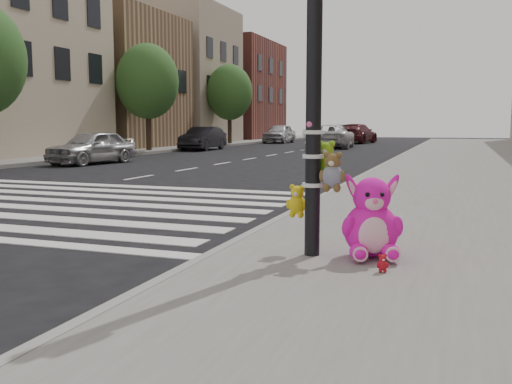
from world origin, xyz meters
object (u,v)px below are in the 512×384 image
at_px(red_teddy, 382,263).
at_px(car_white_near, 332,136).
at_px(signal_pole, 316,99).
at_px(pink_bunny, 372,223).
at_px(car_dark_far, 203,138).
at_px(car_silver_far, 92,147).

xyz_separation_m(red_teddy, car_white_near, (-6.90, 29.73, 0.50)).
xyz_separation_m(signal_pole, pink_bunny, (0.59, 0.08, -1.27)).
relative_size(pink_bunny, car_dark_far, 0.22).
distance_m(car_dark_far, car_white_near, 8.32).
bearing_deg(car_dark_far, signal_pole, -65.10).
bearing_deg(car_dark_far, car_white_near, 38.13).
distance_m(signal_pole, red_teddy, 1.80).
xyz_separation_m(red_teddy, car_dark_far, (-13.20, 24.30, 0.44)).
relative_size(pink_bunny, red_teddy, 5.10).
bearing_deg(car_dark_far, pink_bunny, -63.92).
bearing_deg(pink_bunny, signal_pole, 169.09).
distance_m(red_teddy, car_white_near, 30.52).
xyz_separation_m(car_dark_far, car_white_near, (6.30, 5.43, 0.06)).
height_order(car_silver_far, car_dark_far, car_dark_far).
bearing_deg(car_dark_far, red_teddy, -64.14).
height_order(red_teddy, car_silver_far, car_silver_far).
relative_size(signal_pole, car_dark_far, 0.99).
relative_size(signal_pole, car_white_near, 0.77).
bearing_deg(car_silver_far, car_dark_far, 101.37).
distance_m(signal_pole, car_white_near, 29.89).
height_order(signal_pole, car_dark_far, signal_pole).
bearing_deg(car_white_near, car_dark_far, 35.53).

